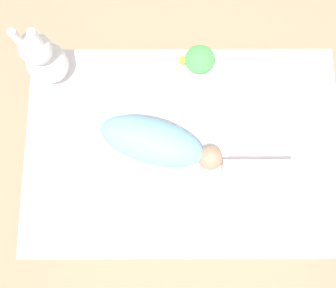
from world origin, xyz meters
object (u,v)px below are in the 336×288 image
at_px(swaddled_baby, 156,142).
at_px(turtle_plush, 199,60).
at_px(bunny_plush, 44,59).
at_px(pillow, 259,200).

bearing_deg(swaddled_baby, turtle_plush, 79.65).
relative_size(bunny_plush, turtle_plush, 2.10).
bearing_deg(swaddled_baby, pillow, -13.22).
distance_m(pillow, turtle_plush, 0.66).
xyz_separation_m(swaddled_baby, bunny_plush, (0.47, -0.35, 0.05)).
height_order(pillow, bunny_plush, bunny_plush).
height_order(pillow, turtle_plush, pillow).
bearing_deg(swaddled_baby, bunny_plush, 159.51).
bearing_deg(bunny_plush, turtle_plush, -176.68).
bearing_deg(turtle_plush, bunny_plush, 3.32).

